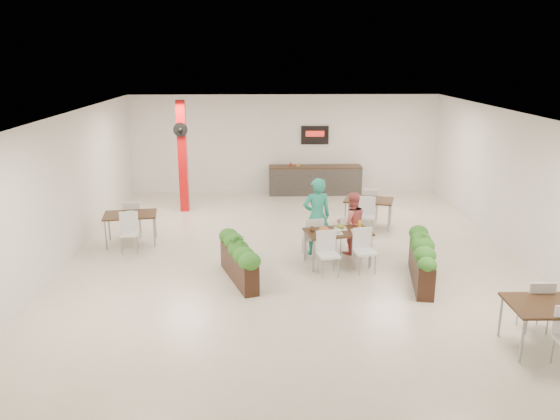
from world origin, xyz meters
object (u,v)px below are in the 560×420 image
object	(u,v)px
side_table_a	(130,219)
diner_man	(317,216)
diner_woman	(352,223)
planter_right	(422,259)
service_counter	(315,179)
side_table_c	(554,311)
planter_left	(239,257)
side_table_b	(369,204)
main_table	(337,236)
red_column	(183,155)

from	to	relation	value
side_table_a	diner_man	bearing A→B (deg)	-19.36
diner_woman	planter_right	bearing A→B (deg)	112.55
diner_man	side_table_a	distance (m)	4.49
service_counter	side_table_c	bearing A→B (deg)	-74.52
planter_left	side_table_b	world-z (taller)	planter_left
diner_man	side_table_a	world-z (taller)	diner_man
main_table	diner_man	xyz separation A→B (m)	(-0.39, 0.66, 0.26)
side_table_c	planter_left	bearing A→B (deg)	151.43
diner_woman	planter_right	world-z (taller)	diner_woman
side_table_b	service_counter	bearing A→B (deg)	123.97
red_column	service_counter	distance (m)	4.56
planter_left	planter_right	distance (m)	3.67
diner_woman	side_table_a	distance (m)	5.27
main_table	diner_man	bearing A→B (deg)	120.80
diner_man	planter_right	world-z (taller)	diner_man
red_column	planter_right	size ratio (longest dim) A/B	1.61
side_table_c	diner_woman	bearing A→B (deg)	120.52
service_counter	side_table_a	size ratio (longest dim) A/B	1.80
diner_woman	diner_man	bearing A→B (deg)	-11.14
diner_man	diner_woman	size ratio (longest dim) A/B	1.23
service_counter	diner_woman	distance (m)	5.59
red_column	side_table_a	xyz separation A→B (m)	(-0.89, -2.90, -1.01)
red_column	diner_man	size ratio (longest dim) A/B	1.79
diner_woman	side_table_c	size ratio (longest dim) A/B	0.89
side_table_c	main_table	bearing A→B (deg)	128.90
planter_right	side_table_a	size ratio (longest dim) A/B	1.19
red_column	side_table_b	bearing A→B (deg)	-18.53
diner_woman	side_table_c	distance (m)	4.98
side_table_c	red_column	bearing A→B (deg)	131.19
planter_left	side_table_c	xyz separation A→B (m)	(4.95, -2.84, 0.14)
side_table_c	service_counter	bearing A→B (deg)	106.73
main_table	side_table_b	world-z (taller)	same
planter_right	side_table_c	distance (m)	2.93
service_counter	diner_man	bearing A→B (deg)	-94.96
diner_woman	planter_right	size ratio (longest dim) A/B	0.73
red_column	service_counter	size ratio (longest dim) A/B	1.07
service_counter	planter_right	size ratio (longest dim) A/B	1.51
diner_man	side_table_b	xyz separation A→B (m)	(1.58, 2.01, -0.26)
red_column	service_counter	xyz separation A→B (m)	(4.00, 1.86, -1.15)
diner_man	diner_woman	xyz separation A→B (m)	(0.80, 0.00, -0.17)
red_column	side_table_c	size ratio (longest dim) A/B	1.96
diner_woman	side_table_a	world-z (taller)	diner_woman
main_table	planter_right	xyz separation A→B (m)	(1.55, -1.06, -0.13)
diner_man	planter_left	xyz separation A→B (m)	(-1.72, -1.50, -0.39)
service_counter	red_column	bearing A→B (deg)	-155.00
side_table_b	diner_man	bearing A→B (deg)	-111.12
planter_left	planter_right	xyz separation A→B (m)	(3.66, -0.21, -0.00)
red_column	side_table_c	world-z (taller)	red_column
side_table_a	service_counter	bearing A→B (deg)	35.42
planter_left	side_table_a	bearing A→B (deg)	139.17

